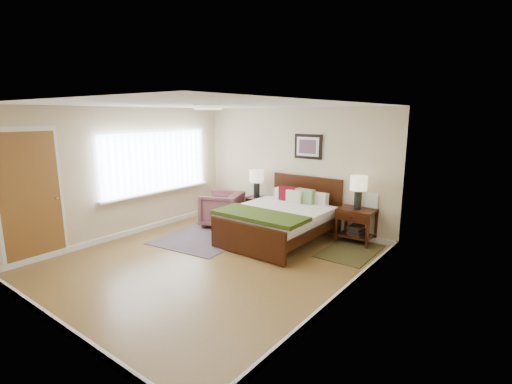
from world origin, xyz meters
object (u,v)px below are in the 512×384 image
(lamp_left, at_px, (257,179))
(lamp_right, at_px, (359,187))
(rug_persian, at_px, (211,234))
(nightstand_left, at_px, (256,203))
(bed, at_px, (280,215))
(nightstand_right, at_px, (356,223))
(armchair, at_px, (222,209))

(lamp_left, height_order, lamp_right, lamp_right)
(lamp_right, distance_m, rug_persian, 3.00)
(nightstand_left, bearing_deg, bed, -33.33)
(rug_persian, bearing_deg, nightstand_left, 76.23)
(lamp_left, distance_m, lamp_right, 2.34)
(nightstand_right, xyz_separation_m, armchair, (-2.72, -0.71, -0.02))
(bed, relative_size, rug_persian, 0.96)
(lamp_right, height_order, armchair, lamp_right)
(nightstand_right, xyz_separation_m, rug_persian, (-2.48, -1.31, -0.38))
(lamp_left, bearing_deg, lamp_right, 0.00)
(bed, xyz_separation_m, rug_persian, (-1.29, -0.54, -0.50))
(bed, relative_size, armchair, 2.53)
(bed, xyz_separation_m, nightstand_right, (1.19, 0.76, -0.12))
(rug_persian, bearing_deg, bed, 15.27)
(bed, height_order, armchair, bed)
(lamp_right, relative_size, armchair, 0.76)
(nightstand_left, height_order, lamp_left, lamp_left)
(nightstand_right, relative_size, lamp_right, 1.07)
(lamp_left, bearing_deg, rug_persian, -96.13)
(rug_persian, bearing_deg, nightstand_right, 20.27)
(bed, distance_m, rug_persian, 1.49)
(bed, bearing_deg, lamp_right, 33.26)
(armchair, bearing_deg, bed, 67.28)
(lamp_right, bearing_deg, rug_persian, -151.93)
(bed, height_order, nightstand_left, bed)
(lamp_right, bearing_deg, nightstand_right, -90.00)
(nightstand_left, height_order, rug_persian, nightstand_left)
(nightstand_left, distance_m, lamp_right, 2.42)
(armchair, xyz_separation_m, rug_persian, (0.24, -0.60, -0.36))
(nightstand_left, distance_m, rug_persian, 1.37)
(nightstand_right, bearing_deg, lamp_left, 179.67)
(lamp_right, xyz_separation_m, rug_persian, (-2.48, -1.32, -1.06))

